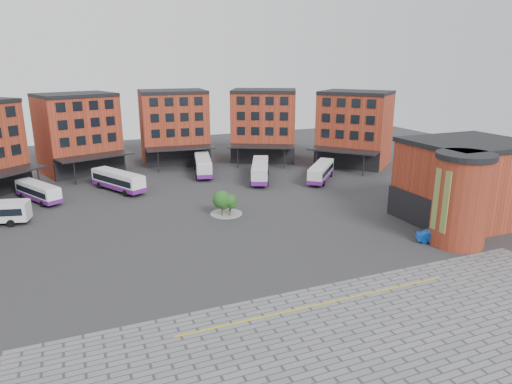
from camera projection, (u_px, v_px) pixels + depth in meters
name	position (u px, v px, depth m)	size (l,w,h in m)	color
ground	(244.00, 248.00, 51.19)	(160.00, 160.00, 0.00)	#28282B
paving_zone	(380.00, 357.00, 32.36)	(50.00, 22.00, 0.02)	slate
yellow_line	(323.00, 304.00, 39.47)	(26.00, 0.15, 0.02)	gold
main_building	(142.00, 137.00, 81.43)	(94.14, 42.48, 14.60)	#9B3521
east_building	(465.00, 184.00, 57.48)	(17.40, 15.40, 10.60)	#9B3521
tree_island	(226.00, 202.00, 61.67)	(4.40, 4.40, 3.57)	gray
bus_b	(38.00, 192.00, 67.89)	(6.70, 9.75, 2.78)	white
bus_c	(118.00, 181.00, 73.32)	(7.58, 11.14, 3.17)	white
bus_d	(203.00, 165.00, 83.98)	(5.25, 12.05, 3.31)	silver
bus_e	(260.00, 170.00, 79.63)	(7.37, 11.97, 3.35)	silver
bus_f	(321.00, 172.00, 79.55)	(9.06, 9.73, 3.05)	silver
blue_car	(435.00, 237.00, 52.68)	(1.45, 4.16, 1.37)	#0C3CA1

